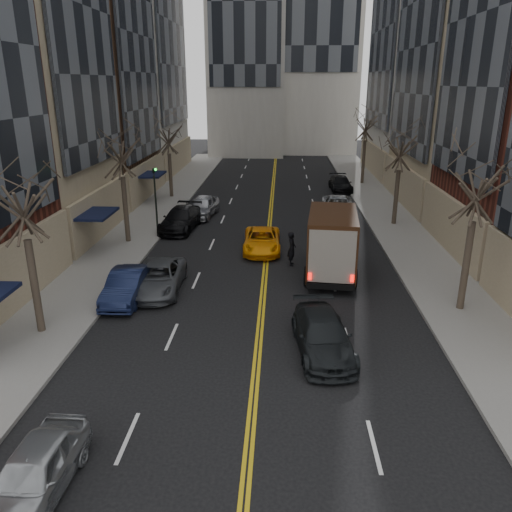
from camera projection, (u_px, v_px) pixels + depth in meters
The scene contains 23 objects.
ground at pixel (244, 497), 12.24m from camera, with size 160.00×160.00×0.00m, color black.
sidewalk_left at pixel (153, 214), 38.09m from camera, with size 4.00×66.00×0.15m, color slate.
sidewalk_right at pixel (391, 217), 37.23m from camera, with size 4.00×66.00×0.15m, color slate.
streetwall_right at pixel (495, 4), 36.82m from camera, with size 12.26×49.00×34.00m.
tree_lf_near at pixel (18, 181), 18.14m from camera, with size 3.20×3.20×8.41m.
tree_lf_mid at pixel (119, 136), 29.33m from camera, with size 3.20×3.20×8.91m.
tree_lf_far at pixel (168, 127), 41.77m from camera, with size 3.20×3.20×8.12m.
tree_rt_near at pixel (481, 165), 20.05m from camera, with size 3.20×3.20×8.71m.
tree_rt_mid at pixel (402, 137), 33.34m from camera, with size 3.20×3.20×8.32m.
tree_rt_far at pixel (367, 114), 47.29m from camera, with size 3.20×3.20×9.11m.
traffic_signal at pixel (155, 193), 32.39m from camera, with size 0.29×0.26×4.70m.
ups_truck at pixel (332, 243), 25.91m from camera, with size 3.02×6.49×3.45m.
observer_sedan at pixel (323, 335), 18.59m from camera, with size 2.46×4.97×1.39m.
taxi at pixel (262, 240), 29.88m from camera, with size 2.16×4.68×1.30m, color #FF9F0A.
pedestrian at pixel (292, 249), 27.45m from camera, with size 0.69×0.46×1.90m, color black.
parked_lf_a at pixel (34, 473), 12.10m from camera, with size 1.58×3.92×1.34m, color #A8ACB0.
parked_lf_b at pixel (127, 286), 23.11m from camera, with size 1.49×4.27×1.41m, color #111937.
parked_lf_c at pixel (158, 278), 24.12m from camera, with size 2.23×4.84×1.34m, color #4A4D51.
parked_lf_d at pixel (181, 219), 34.15m from camera, with size 2.10×5.17×1.50m, color black.
parked_lf_e at pixel (203, 206), 37.48m from camera, with size 1.83×4.56×1.55m, color #A1A2A8.
parked_rt_a at pixel (344, 218), 34.63m from camera, with size 1.45×4.16×1.37m, color #4B4D52.
parked_rt_b at pixel (338, 206), 37.75m from camera, with size 2.37×5.14×1.43m, color #B7BABF.
parked_rt_c at pixel (341, 184), 46.30m from camera, with size 1.88×4.63×1.34m, color black.
Camera 1 is at (0.77, -9.56, 9.64)m, focal length 35.00 mm.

